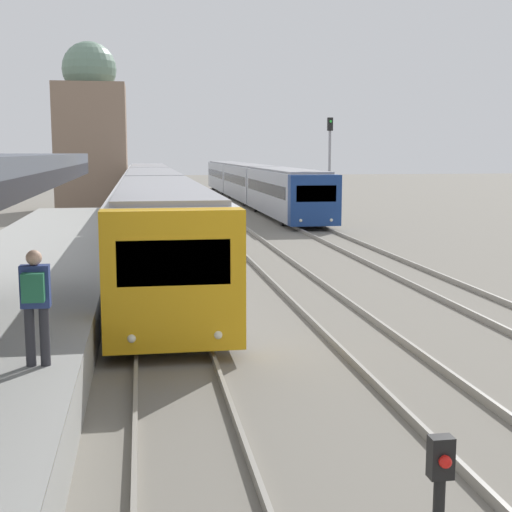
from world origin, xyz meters
TOP-DOWN VIEW (x-y plane):
  - person_on_platform at (-2.05, 10.67)m, footprint 0.40×0.40m
  - train_near at (0.00, 35.57)m, footprint 2.64×44.62m
  - train_far at (7.92, 55.60)m, footprint 2.59×42.34m
  - signal_post_near at (1.85, 5.82)m, footprint 0.20×0.21m
  - signal_mast_far at (9.59, 38.26)m, footprint 0.28×0.29m
  - distant_domed_building at (-3.69, 49.60)m, footprint 4.59×4.59m

SIDE VIEW (x-z plane):
  - signal_post_near at x=1.85m, z-range 0.20..1.79m
  - train_far at x=7.92m, z-range 0.17..3.07m
  - train_near at x=0.00m, z-range 0.17..3.16m
  - person_on_platform at x=-2.05m, z-range 1.05..2.72m
  - signal_mast_far at x=9.59m, z-range 0.69..6.40m
  - distant_domed_building at x=-3.69m, z-range -0.34..10.69m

